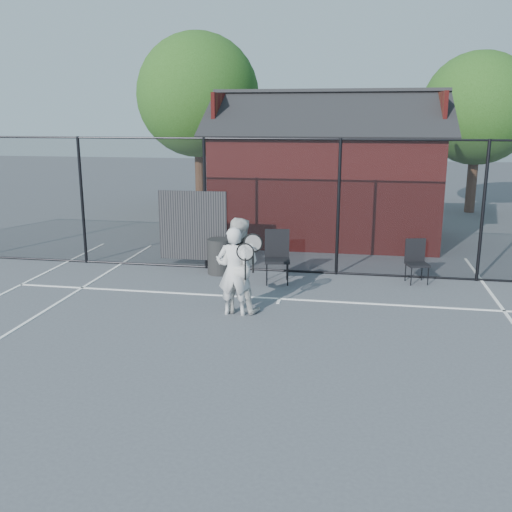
% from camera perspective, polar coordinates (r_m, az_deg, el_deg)
% --- Properties ---
extents(ground, '(80.00, 80.00, 0.00)m').
position_cam_1_polar(ground, '(8.31, -0.45, -10.64)').
color(ground, '#4B4F56').
rests_on(ground, ground).
extents(court_lines, '(11.02, 18.00, 0.01)m').
position_cam_1_polar(court_lines, '(7.15, -2.46, -14.90)').
color(court_lines, white).
rests_on(court_lines, ground).
extents(fence, '(22.04, 3.00, 3.00)m').
position_cam_1_polar(fence, '(12.71, 2.32, 4.75)').
color(fence, black).
rests_on(fence, ground).
extents(clubhouse, '(6.50, 4.36, 4.19)m').
position_cam_1_polar(clubhouse, '(16.57, 7.02, 7.32)').
color(clubhouse, maroon).
rests_on(clubhouse, ground).
extents(tree_left, '(4.48, 4.48, 6.44)m').
position_cam_1_polar(tree_left, '(21.77, -5.82, 15.67)').
color(tree_left, '#361E15').
rests_on(tree_left, ground).
extents(tree_right, '(3.97, 3.97, 5.70)m').
position_cam_1_polar(tree_right, '(22.32, 21.33, 13.55)').
color(tree_right, '#361E15').
rests_on(tree_right, ground).
extents(player_front, '(0.72, 0.53, 1.59)m').
position_cam_1_polar(player_front, '(10.01, -2.20, -1.53)').
color(player_front, silver).
rests_on(player_front, ground).
extents(player_back, '(0.95, 0.72, 1.72)m').
position_cam_1_polar(player_back, '(10.18, -1.84, -0.90)').
color(player_back, silver).
rests_on(player_back, ground).
extents(chair_left, '(0.60, 0.62, 1.09)m').
position_cam_1_polar(chair_left, '(12.01, 2.13, -0.18)').
color(chair_left, black).
rests_on(chair_left, ground).
extents(chair_right, '(0.53, 0.55, 0.90)m').
position_cam_1_polar(chair_right, '(12.47, 15.84, -0.61)').
color(chair_right, black).
rests_on(chair_right, ground).
extents(waste_bin, '(0.57, 0.57, 0.79)m').
position_cam_1_polar(waste_bin, '(12.77, -3.65, -0.04)').
color(waste_bin, black).
rests_on(waste_bin, ground).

